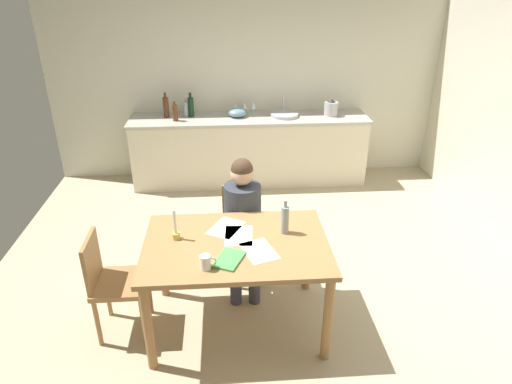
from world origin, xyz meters
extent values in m
cube|color=tan|center=(0.00, 0.00, -0.02)|extent=(5.20, 5.20, 0.04)
cube|color=beige|center=(0.00, 2.60, 1.30)|extent=(5.20, 0.12, 2.60)
cube|color=beige|center=(0.00, 2.24, 0.43)|extent=(3.06, 0.60, 0.86)
cube|color=#B7B2A8|center=(0.00, 2.24, 0.88)|extent=(3.10, 0.64, 0.04)
cube|color=#9E7042|center=(-0.26, -0.56, 0.76)|extent=(1.39, 0.95, 0.04)
cylinder|color=#9E7042|center=(-0.90, -0.97, 0.37)|extent=(0.07, 0.07, 0.74)
cylinder|color=#9E7042|center=(0.37, -0.97, 0.37)|extent=(0.07, 0.07, 0.74)
cylinder|color=#9E7042|center=(-0.90, -0.15, 0.37)|extent=(0.07, 0.07, 0.74)
cylinder|color=#9E7042|center=(0.37, -0.15, 0.37)|extent=(0.07, 0.07, 0.74)
cube|color=#9E7042|center=(-0.19, 0.09, 0.45)|extent=(0.40, 0.40, 0.04)
cube|color=#9E7042|center=(-0.19, 0.28, 0.66)|extent=(0.36, 0.03, 0.40)
cylinder|color=#9E7042|center=(-0.36, -0.08, 0.22)|extent=(0.04, 0.04, 0.44)
cylinder|color=#9E7042|center=(-0.02, -0.08, 0.22)|extent=(0.04, 0.04, 0.44)
cylinder|color=#9E7042|center=(-0.36, 0.26, 0.22)|extent=(0.04, 0.04, 0.44)
cylinder|color=#9E7042|center=(-0.02, 0.26, 0.22)|extent=(0.04, 0.04, 0.44)
cylinder|color=#333842|center=(-0.19, 0.07, 0.70)|extent=(0.32, 0.32, 0.50)
sphere|color=#D8AD8C|center=(-0.19, 0.07, 1.06)|extent=(0.20, 0.20, 0.20)
sphere|color=#473323|center=(-0.19, 0.07, 1.10)|extent=(0.19, 0.19, 0.19)
cylinder|color=#383847|center=(-0.27, -0.12, 0.45)|extent=(0.13, 0.38, 0.13)
cylinder|color=#383847|center=(-0.27, -0.31, 0.23)|extent=(0.10, 0.10, 0.45)
cylinder|color=#383847|center=(-0.11, -0.12, 0.45)|extent=(0.13, 0.38, 0.13)
cylinder|color=#383847|center=(-0.11, -0.31, 0.23)|extent=(0.10, 0.10, 0.45)
cube|color=#9E7042|center=(-1.16, -0.56, 0.45)|extent=(0.40, 0.40, 0.04)
cube|color=#9E7042|center=(-1.34, -0.56, 0.66)|extent=(0.03, 0.36, 0.40)
cylinder|color=#9E7042|center=(-0.99, -0.73, 0.22)|extent=(0.04, 0.04, 0.44)
cylinder|color=#9E7042|center=(-0.99, -0.39, 0.22)|extent=(0.04, 0.04, 0.44)
cylinder|color=#9E7042|center=(-1.33, -0.73, 0.22)|extent=(0.04, 0.04, 0.44)
cylinder|color=#9E7042|center=(-1.33, -0.39, 0.22)|extent=(0.04, 0.04, 0.44)
cylinder|color=white|center=(-0.48, -0.87, 0.83)|extent=(0.07, 0.07, 0.10)
torus|color=white|center=(-0.44, -0.87, 0.83)|extent=(0.07, 0.01, 0.07)
cylinder|color=gold|center=(-0.71, -0.47, 0.80)|extent=(0.06, 0.06, 0.05)
cylinder|color=white|center=(-0.71, -0.47, 0.92)|extent=(0.02, 0.02, 0.20)
cube|color=#4AA64D|center=(-0.32, -0.78, 0.78)|extent=(0.26, 0.30, 0.02)
cube|color=white|center=(-0.10, -0.68, 0.78)|extent=(0.29, 0.35, 0.00)
cube|color=white|center=(-0.24, -0.46, 0.78)|extent=(0.23, 0.31, 0.00)
cube|color=white|center=(-0.34, -0.33, 0.78)|extent=(0.33, 0.36, 0.00)
cylinder|color=#8C999E|center=(0.12, -0.44, 0.89)|extent=(0.06, 0.06, 0.22)
cylinder|color=#8C999E|center=(0.12, -0.44, 1.03)|extent=(0.03, 0.03, 0.06)
cylinder|color=#B2B7BC|center=(0.46, 2.24, 0.92)|extent=(0.36, 0.36, 0.04)
cylinder|color=silver|center=(0.46, 2.40, 1.02)|extent=(0.02, 0.02, 0.24)
cylinder|color=#593319|center=(-1.07, 2.33, 1.03)|extent=(0.07, 0.07, 0.25)
cylinder|color=#593319|center=(-1.07, 2.33, 1.19)|extent=(0.03, 0.03, 0.06)
cylinder|color=#593319|center=(-0.94, 2.15, 1.00)|extent=(0.07, 0.07, 0.20)
cylinder|color=#593319|center=(-0.94, 2.15, 1.13)|extent=(0.03, 0.03, 0.05)
cylinder|color=#8C999E|center=(-0.82, 2.33, 1.00)|extent=(0.07, 0.07, 0.19)
cylinder|color=#8C999E|center=(-0.82, 2.33, 1.12)|extent=(0.03, 0.03, 0.05)
cylinder|color=black|center=(-0.75, 2.32, 1.02)|extent=(0.07, 0.07, 0.25)
cylinder|color=black|center=(-0.75, 2.32, 1.18)|extent=(0.03, 0.03, 0.06)
ellipsoid|color=#668C99|center=(-0.15, 2.27, 0.95)|extent=(0.23, 0.23, 0.11)
cylinder|color=#B7BABF|center=(1.07, 2.24, 0.99)|extent=(0.18, 0.18, 0.18)
cone|color=#262628|center=(1.07, 2.24, 1.10)|extent=(0.11, 0.11, 0.04)
cylinder|color=silver|center=(0.06, 2.39, 0.90)|extent=(0.06, 0.06, 0.00)
cylinder|color=silver|center=(0.06, 2.39, 0.94)|extent=(0.01, 0.01, 0.07)
cone|color=silver|center=(0.06, 2.39, 1.01)|extent=(0.07, 0.07, 0.08)
cylinder|color=silver|center=(-0.06, 2.39, 0.90)|extent=(0.06, 0.06, 0.00)
cylinder|color=silver|center=(-0.06, 2.39, 0.94)|extent=(0.01, 0.01, 0.07)
cone|color=silver|center=(-0.06, 2.39, 1.01)|extent=(0.07, 0.07, 0.08)
cylinder|color=silver|center=(-0.18, 2.39, 0.90)|extent=(0.06, 0.06, 0.00)
cylinder|color=silver|center=(-0.18, 2.39, 0.94)|extent=(0.01, 0.01, 0.07)
cone|color=silver|center=(-0.18, 2.39, 1.01)|extent=(0.07, 0.07, 0.08)
camera|label=1|loc=(-0.32, -3.41, 2.60)|focal=31.50mm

